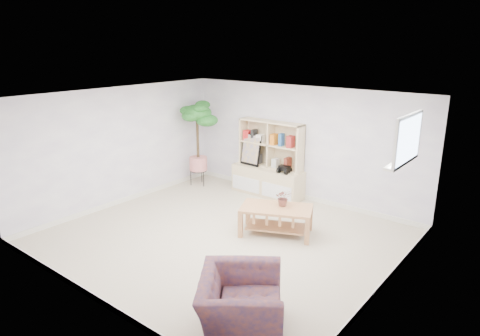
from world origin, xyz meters
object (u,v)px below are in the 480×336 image
Objects in this scene: coffee_table at (276,220)px; floor_tree at (198,144)px; storage_unit at (268,159)px; armchair at (241,301)px.

floor_tree is at bearing 134.67° from coffee_table.
coffee_table is (1.27, -1.57, -0.56)m from storage_unit.
floor_tree reaches higher than coffee_table.
storage_unit is 2.10m from coffee_table.
coffee_table is 0.62× the size of floor_tree.
armchair is (4.08, -3.57, -0.59)m from floor_tree.
coffee_table is at bearing -50.99° from storage_unit.
armchair reaches higher than coffee_table.
coffee_table is 2.71m from armchair.
storage_unit is 4.71m from armchair.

